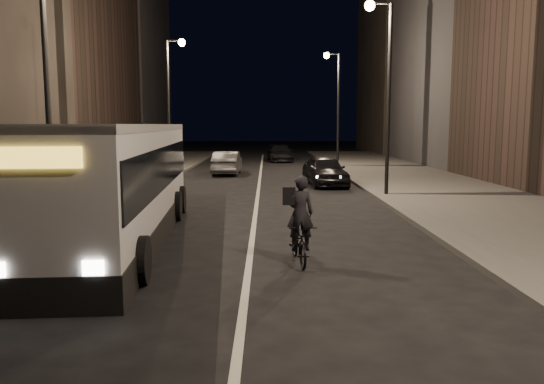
{
  "coord_description": "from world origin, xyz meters",
  "views": [
    {
      "loc": [
        0.41,
        -10.77,
        3.15
      ],
      "look_at": [
        0.54,
        2.15,
        1.5
      ],
      "focal_mm": 35.0,
      "sensor_mm": 36.0,
      "label": 1
    }
  ],
  "objects_px": {
    "streetlight_right_far": "(335,94)",
    "streetlight_left_far": "(172,88)",
    "streetlight_left_near": "(55,42)",
    "car_near": "(325,171)",
    "streetlight_right_mid": "(383,72)",
    "car_far": "(280,153)",
    "cyclist_on_bicycle": "(299,234)",
    "car_mid": "(227,163)",
    "city_bus": "(118,178)"
  },
  "relations": [
    {
      "from": "streetlight_right_far",
      "to": "streetlight_left_far",
      "type": "height_order",
      "value": "same"
    },
    {
      "from": "streetlight_left_far",
      "to": "streetlight_left_near",
      "type": "bearing_deg",
      "value": -90.0
    },
    {
      "from": "streetlight_left_near",
      "to": "car_near",
      "type": "height_order",
      "value": "streetlight_left_near"
    },
    {
      "from": "streetlight_right_mid",
      "to": "car_far",
      "type": "relative_size",
      "value": 1.66
    },
    {
      "from": "streetlight_left_near",
      "to": "car_near",
      "type": "xyz_separation_m",
      "value": [
        8.75,
        12.52,
        -4.59
      ]
    },
    {
      "from": "cyclist_on_bicycle",
      "to": "car_mid",
      "type": "height_order",
      "value": "cyclist_on_bicycle"
    },
    {
      "from": "car_mid",
      "to": "city_bus",
      "type": "bearing_deg",
      "value": 87.09
    },
    {
      "from": "city_bus",
      "to": "cyclist_on_bicycle",
      "type": "distance_m",
      "value": 5.44
    },
    {
      "from": "streetlight_right_mid",
      "to": "car_far",
      "type": "xyz_separation_m",
      "value": [
        -3.78,
        22.83,
        -4.65
      ]
    },
    {
      "from": "streetlight_left_far",
      "to": "city_bus",
      "type": "distance_m",
      "value": 18.98
    },
    {
      "from": "streetlight_left_far",
      "to": "cyclist_on_bicycle",
      "type": "bearing_deg",
      "value": -72.85
    },
    {
      "from": "streetlight_left_near",
      "to": "car_mid",
      "type": "relative_size",
      "value": 1.82
    },
    {
      "from": "city_bus",
      "to": "car_mid",
      "type": "distance_m",
      "value": 19.47
    },
    {
      "from": "streetlight_right_mid",
      "to": "streetlight_left_far",
      "type": "xyz_separation_m",
      "value": [
        -10.66,
        10.0,
        0.0
      ]
    },
    {
      "from": "car_far",
      "to": "streetlight_right_mid",
      "type": "bearing_deg",
      "value": -84.53
    },
    {
      "from": "streetlight_left_far",
      "to": "car_mid",
      "type": "bearing_deg",
      "value": 14.57
    },
    {
      "from": "streetlight_left_far",
      "to": "car_far",
      "type": "distance_m",
      "value": 15.29
    },
    {
      "from": "car_near",
      "to": "cyclist_on_bicycle",
      "type": "bearing_deg",
      "value": -104.99
    },
    {
      "from": "streetlight_right_far",
      "to": "car_far",
      "type": "xyz_separation_m",
      "value": [
        -3.78,
        6.83,
        -4.65
      ]
    },
    {
      "from": "streetlight_left_far",
      "to": "cyclist_on_bicycle",
      "type": "distance_m",
      "value": 22.47
    },
    {
      "from": "streetlight_right_far",
      "to": "car_near",
      "type": "xyz_separation_m",
      "value": [
        -1.91,
        -11.48,
        -4.59
      ]
    },
    {
      "from": "cyclist_on_bicycle",
      "to": "city_bus",
      "type": "bearing_deg",
      "value": 146.4
    },
    {
      "from": "streetlight_left_near",
      "to": "cyclist_on_bicycle",
      "type": "xyz_separation_m",
      "value": [
        6.48,
        -3.0,
        -4.68
      ]
    },
    {
      "from": "streetlight_right_mid",
      "to": "streetlight_right_far",
      "type": "height_order",
      "value": "same"
    },
    {
      "from": "streetlight_left_near",
      "to": "city_bus",
      "type": "xyz_separation_m",
      "value": [
        1.73,
        -0.55,
        -3.64
      ]
    },
    {
      "from": "streetlight_left_near",
      "to": "car_mid",
      "type": "distance_m",
      "value": 19.67
    },
    {
      "from": "streetlight_right_far",
      "to": "city_bus",
      "type": "xyz_separation_m",
      "value": [
        -8.93,
        -24.55,
        -3.64
      ]
    },
    {
      "from": "car_near",
      "to": "streetlight_right_mid",
      "type": "bearing_deg",
      "value": -73.75
    },
    {
      "from": "streetlight_left_far",
      "to": "city_bus",
      "type": "height_order",
      "value": "streetlight_left_far"
    },
    {
      "from": "city_bus",
      "to": "car_near",
      "type": "bearing_deg",
      "value": 57.88
    },
    {
      "from": "streetlight_right_mid",
      "to": "streetlight_left_far",
      "type": "relative_size",
      "value": 1.0
    },
    {
      "from": "streetlight_left_far",
      "to": "car_far",
      "type": "relative_size",
      "value": 1.66
    },
    {
      "from": "streetlight_left_far",
      "to": "car_near",
      "type": "distance_m",
      "value": 11.3
    },
    {
      "from": "car_near",
      "to": "car_mid",
      "type": "bearing_deg",
      "value": 124.53
    },
    {
      "from": "streetlight_left_far",
      "to": "car_far",
      "type": "xyz_separation_m",
      "value": [
        6.88,
        12.83,
        -4.65
      ]
    },
    {
      "from": "streetlight_right_mid",
      "to": "city_bus",
      "type": "bearing_deg",
      "value": -136.26
    },
    {
      "from": "cyclist_on_bicycle",
      "to": "car_near",
      "type": "relative_size",
      "value": 0.45
    },
    {
      "from": "streetlight_right_mid",
      "to": "car_mid",
      "type": "bearing_deg",
      "value": 124.45
    },
    {
      "from": "streetlight_left_far",
      "to": "car_mid",
      "type": "relative_size",
      "value": 1.82
    },
    {
      "from": "streetlight_right_far",
      "to": "car_near",
      "type": "bearing_deg",
      "value": -99.44
    },
    {
      "from": "streetlight_right_mid",
      "to": "streetlight_left_near",
      "type": "xyz_separation_m",
      "value": [
        -10.66,
        -8.0,
        0.0
      ]
    },
    {
      "from": "car_mid",
      "to": "streetlight_right_mid",
      "type": "bearing_deg",
      "value": 125.95
    },
    {
      "from": "streetlight_left_far",
      "to": "car_near",
      "type": "bearing_deg",
      "value": -32.04
    },
    {
      "from": "cyclist_on_bicycle",
      "to": "car_far",
      "type": "height_order",
      "value": "cyclist_on_bicycle"
    },
    {
      "from": "city_bus",
      "to": "car_mid",
      "type": "relative_size",
      "value": 2.65
    },
    {
      "from": "streetlight_left_near",
      "to": "car_far",
      "type": "height_order",
      "value": "streetlight_left_near"
    },
    {
      "from": "cyclist_on_bicycle",
      "to": "streetlight_left_near",
      "type": "bearing_deg",
      "value": 148.87
    },
    {
      "from": "streetlight_right_far",
      "to": "car_far",
      "type": "relative_size",
      "value": 1.66
    },
    {
      "from": "streetlight_left_near",
      "to": "car_near",
      "type": "distance_m",
      "value": 15.95
    },
    {
      "from": "car_mid",
      "to": "car_near",
      "type": "bearing_deg",
      "value": 132.68
    }
  ]
}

